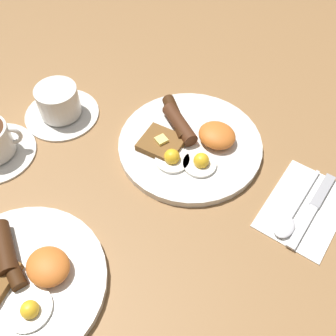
{
  "coord_description": "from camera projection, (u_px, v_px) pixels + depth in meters",
  "views": [
    {
      "loc": [
        -0.27,
        0.42,
        0.58
      ],
      "look_at": [
        -0.01,
        0.08,
        0.03
      ],
      "focal_mm": 42.0,
      "sensor_mm": 36.0,
      "label": 1
    }
  ],
  "objects": [
    {
      "name": "spoon",
      "position": [
        289.0,
        219.0,
        0.66
      ],
      "size": [
        0.03,
        0.17,
        0.01
      ],
      "rotation": [
        0.0,
        0.0,
        1.6
      ],
      "color": "silver",
      "rests_on": "napkin"
    },
    {
      "name": "teacup_near",
      "position": [
        59.0,
        104.0,
        0.79
      ],
      "size": [
        0.15,
        0.15,
        0.07
      ],
      "color": "silver",
      "rests_on": "ground_plane"
    },
    {
      "name": "knife",
      "position": [
        314.0,
        205.0,
        0.68
      ],
      "size": [
        0.02,
        0.17,
        0.01
      ],
      "rotation": [
        0.0,
        0.0,
        1.6
      ],
      "color": "silver",
      "rests_on": "napkin"
    },
    {
      "name": "napkin",
      "position": [
        305.0,
        207.0,
        0.68
      ],
      "size": [
        0.13,
        0.18,
        0.01
      ],
      "primitive_type": "cube",
      "rotation": [
        0.0,
        0.0,
        0.05
      ],
      "color": "white",
      "rests_on": "ground_plane"
    },
    {
      "name": "breakfast_plate_far",
      "position": [
        20.0,
        280.0,
        0.59
      ],
      "size": [
        0.26,
        0.26,
        0.05
      ],
      "color": "silver",
      "rests_on": "ground_plane"
    },
    {
      "name": "ground_plane",
      "position": [
        190.0,
        147.0,
        0.76
      ],
      "size": [
        3.0,
        3.0,
        0.0
      ],
      "primitive_type": "plane",
      "color": "olive"
    },
    {
      "name": "breakfast_plate_near",
      "position": [
        190.0,
        142.0,
        0.75
      ],
      "size": [
        0.28,
        0.28,
        0.05
      ],
      "color": "silver",
      "rests_on": "ground_plane"
    }
  ]
}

